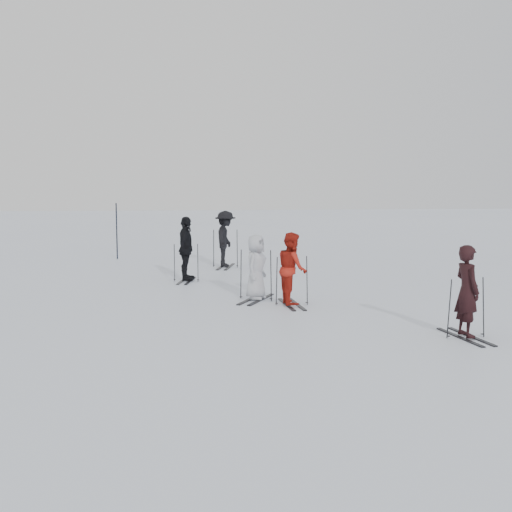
{
  "coord_description": "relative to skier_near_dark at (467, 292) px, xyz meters",
  "views": [
    {
      "loc": [
        -2.29,
        -15.57,
        2.83
      ],
      "look_at": [
        0.0,
        1.0,
        1.0
      ],
      "focal_mm": 45.0,
      "sensor_mm": 36.0,
      "label": 1
    }
  ],
  "objects": [
    {
      "name": "skier_grey",
      "position": [
        -3.35,
        4.51,
        -0.06
      ],
      "size": [
        0.82,
        0.93,
        1.61
      ],
      "primitive_type": "imported",
      "rotation": [
        0.0,
        0.0,
        1.08
      ],
      "color": "#B0B3BA",
      "rests_on": "ground"
    },
    {
      "name": "skis_grey",
      "position": [
        -3.35,
        4.51,
        -0.21
      ],
      "size": [
        2.02,
        1.67,
        1.3
      ],
      "primitive_type": null,
      "rotation": [
        0.0,
        0.0,
        1.08
      ],
      "color": "black",
      "rests_on": "ground"
    },
    {
      "name": "skis_uphill_far",
      "position": [
        -3.52,
        11.09,
        -0.18
      ],
      "size": [
        2.05,
        1.42,
        1.36
      ],
      "primitive_type": null,
      "rotation": [
        0.0,
        0.0,
        1.32
      ],
      "color": "black",
      "rests_on": "ground"
    },
    {
      "name": "skis_uphill_left",
      "position": [
        -4.98,
        7.92,
        -0.28
      ],
      "size": [
        1.72,
        1.15,
        1.15
      ],
      "primitive_type": null,
      "rotation": [
        0.0,
        0.0,
        1.36
      ],
      "color": "black",
      "rests_on": "ground"
    },
    {
      "name": "skier_near_dark",
      "position": [
        0.0,
        0.0,
        0.0
      ],
      "size": [
        0.47,
        0.66,
        1.72
      ],
      "primitive_type": "imported",
      "rotation": [
        0.0,
        0.0,
        1.67
      ],
      "color": "black",
      "rests_on": "ground"
    },
    {
      "name": "skier_uphill_left",
      "position": [
        -4.98,
        7.92,
        0.09
      ],
      "size": [
        0.69,
        1.19,
        1.9
      ],
      "primitive_type": "imported",
      "rotation": [
        0.0,
        0.0,
        1.36
      ],
      "color": "black",
      "rests_on": "ground"
    },
    {
      "name": "skis_near_dark",
      "position": [
        0.0,
        0.0,
        -0.28
      ],
      "size": [
        1.67,
        1.01,
        1.16
      ],
      "primitive_type": null,
      "rotation": [
        0.0,
        0.0,
        1.67
      ],
      "color": "black",
      "rests_on": "ground"
    },
    {
      "name": "skier_red",
      "position": [
        -2.59,
        3.71,
        -0.0
      ],
      "size": [
        0.68,
        0.86,
        1.71
      ],
      "primitive_type": "imported",
      "rotation": [
        0.0,
        0.0,
        1.61
      ],
      "color": "#A61D12",
      "rests_on": "ground"
    },
    {
      "name": "ground",
      "position": [
        -3.22,
        4.43,
        -0.86
      ],
      "size": [
        120.0,
        120.0,
        0.0
      ],
      "primitive_type": "plane",
      "color": "silver",
      "rests_on": "ground"
    },
    {
      "name": "piste_marker",
      "position": [
        -7.47,
        14.18,
        0.23
      ],
      "size": [
        0.05,
        0.05,
        2.17
      ],
      "primitive_type": "cylinder",
      "rotation": [
        0.0,
        0.0,
        0.0
      ],
      "color": "black",
      "rests_on": "ground"
    },
    {
      "name": "skier_uphill_far",
      "position": [
        -3.52,
        11.09,
        0.11
      ],
      "size": [
        1.01,
        1.4,
        1.94
      ],
      "primitive_type": "imported",
      "rotation": [
        0.0,
        0.0,
        1.32
      ],
      "color": "black",
      "rests_on": "ground"
    },
    {
      "name": "skis_red",
      "position": [
        -2.59,
        3.71,
        -0.25
      ],
      "size": [
        1.69,
        0.94,
        1.21
      ],
      "primitive_type": null,
      "rotation": [
        0.0,
        0.0,
        1.61
      ],
      "color": "black",
      "rests_on": "ground"
    }
  ]
}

